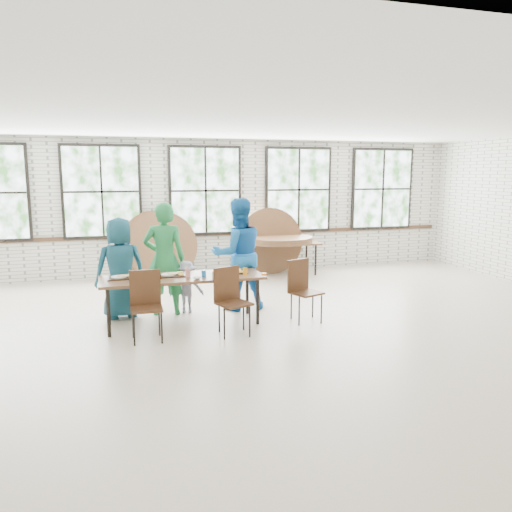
# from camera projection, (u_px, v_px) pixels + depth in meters

# --- Properties ---
(room) EXTENTS (12.00, 12.00, 12.00)m
(room) POSITION_uv_depth(u_px,v_px,m) (205.00, 193.00, 11.06)
(room) COLOR beige
(room) RESTS_ON ground
(dining_table) EXTENTS (2.41, 0.84, 0.74)m
(dining_table) POSITION_uv_depth(u_px,v_px,m) (183.00, 280.00, 7.43)
(dining_table) COLOR brown
(dining_table) RESTS_ON ground
(chair_near_left) EXTENTS (0.43, 0.41, 0.95)m
(chair_near_left) POSITION_uv_depth(u_px,v_px,m) (146.00, 299.00, 6.81)
(chair_near_left) COLOR #472917
(chair_near_left) RESTS_ON ground
(chair_near_right) EXTENTS (0.54, 0.53, 0.95)m
(chair_near_right) POSITION_uv_depth(u_px,v_px,m) (230.00, 295.00, 7.05)
(chair_near_right) COLOR #472917
(chair_near_right) RESTS_ON ground
(chair_spare) EXTENTS (0.54, 0.53, 0.95)m
(chair_spare) POSITION_uv_depth(u_px,v_px,m) (302.00, 285.00, 7.68)
(chair_spare) COLOR #472917
(chair_spare) RESTS_ON ground
(adult_teal) EXTENTS (0.86, 0.65, 1.59)m
(adult_teal) POSITION_uv_depth(u_px,v_px,m) (120.00, 268.00, 7.79)
(adult_teal) COLOR navy
(adult_teal) RESTS_ON ground
(adult_green) EXTENTS (0.70, 0.50, 1.81)m
(adult_green) POSITION_uv_depth(u_px,v_px,m) (164.00, 259.00, 7.96)
(adult_green) COLOR #228041
(adult_green) RESTS_ON ground
(toddler) EXTENTS (0.60, 0.41, 0.85)m
(toddler) POSITION_uv_depth(u_px,v_px,m) (187.00, 287.00, 8.13)
(toddler) COLOR #13163B
(toddler) RESTS_ON ground
(adult_blue) EXTENTS (0.95, 0.76, 1.86)m
(adult_blue) POSITION_uv_depth(u_px,v_px,m) (238.00, 254.00, 8.29)
(adult_blue) COLOR #1967B5
(adult_blue) RESTS_ON ground
(storage_table) EXTENTS (1.86, 0.91, 0.74)m
(storage_table) POSITION_uv_depth(u_px,v_px,m) (279.00, 245.00, 11.11)
(storage_table) COLOR brown
(storage_table) RESTS_ON ground
(tabletop_clutter) EXTENTS (2.06, 0.62, 0.11)m
(tabletop_clutter) POSITION_uv_depth(u_px,v_px,m) (189.00, 275.00, 7.40)
(tabletop_clutter) COLOR black
(tabletop_clutter) RESTS_ON dining_table
(round_tops_stacked) EXTENTS (1.50, 1.50, 0.13)m
(round_tops_stacked) POSITION_uv_depth(u_px,v_px,m) (279.00, 239.00, 11.09)
(round_tops_stacked) COLOR brown
(round_tops_stacked) RESTS_ON storage_table
(round_tops_leaning) EXTENTS (4.05, 0.51, 1.49)m
(round_tops_leaning) POSITION_uv_depth(u_px,v_px,m) (198.00, 244.00, 10.84)
(round_tops_leaning) COLOR brown
(round_tops_leaning) RESTS_ON ground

